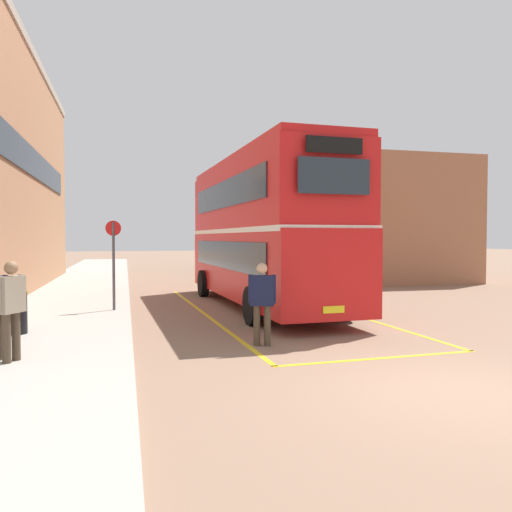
% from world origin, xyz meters
% --- Properties ---
extents(ground_plane, '(135.60, 135.60, 0.00)m').
position_xyz_m(ground_plane, '(0.00, 14.40, 0.00)').
color(ground_plane, '#846651').
extents(sidewalk_left, '(4.00, 57.60, 0.14)m').
position_xyz_m(sidewalk_left, '(-6.50, 16.80, 0.07)').
color(sidewalk_left, '#A39E93').
rests_on(sidewalk_left, ground).
extents(depot_building_right, '(6.69, 13.35, 6.21)m').
position_xyz_m(depot_building_right, '(8.81, 21.03, 3.10)').
color(depot_building_right, '#9E6647').
rests_on(depot_building_right, ground).
extents(double_decker_bus, '(3.15, 10.90, 4.75)m').
position_xyz_m(double_decker_bus, '(-0.35, 9.45, 2.51)').
color(double_decker_bus, black).
rests_on(double_decker_bus, ground).
extents(single_deck_bus, '(3.48, 10.20, 3.02)m').
position_xyz_m(single_deck_bus, '(3.78, 29.82, 1.64)').
color(single_deck_bus, black).
rests_on(single_deck_bus, ground).
extents(pedestrian_boarding, '(0.55, 0.37, 1.71)m').
position_xyz_m(pedestrian_boarding, '(-1.90, 3.63, 0.99)').
color(pedestrian_boarding, '#473828').
rests_on(pedestrian_boarding, ground).
extents(pedestrian_waiting_near, '(0.44, 0.53, 1.70)m').
position_xyz_m(pedestrian_waiting_near, '(-6.50, 2.82, 1.13)').
color(pedestrian_waiting_near, '#473828').
rests_on(pedestrian_waiting_near, sidewalk_left).
extents(litter_bin, '(0.55, 0.55, 0.93)m').
position_xyz_m(litter_bin, '(-6.98, 5.53, 0.61)').
color(litter_bin, black).
rests_on(litter_bin, sidewalk_left).
extents(bus_stop_sign, '(0.44, 0.08, 2.59)m').
position_xyz_m(bus_stop_sign, '(-4.96, 8.80, 1.70)').
color(bus_stop_sign, '#4C4C51').
rests_on(bus_stop_sign, sidewalk_left).
extents(bay_marking_yellow, '(4.72, 12.98, 0.01)m').
position_xyz_m(bay_marking_yellow, '(-0.31, 7.48, 0.00)').
color(bay_marking_yellow, gold).
rests_on(bay_marking_yellow, ground).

